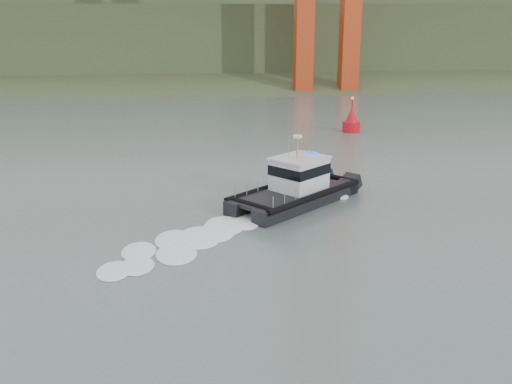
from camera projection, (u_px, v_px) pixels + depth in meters
ground at (253, 307)px, 25.61m from camera, size 400.00×400.00×0.00m
headlands at (191, 41)px, 142.61m from camera, size 500.00×105.36×27.12m
patrol_boat at (296, 186)px, 39.77m from camera, size 10.33×9.46×5.00m
nav_buoy at (351, 122)px, 65.04m from camera, size 2.04×2.04×4.25m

